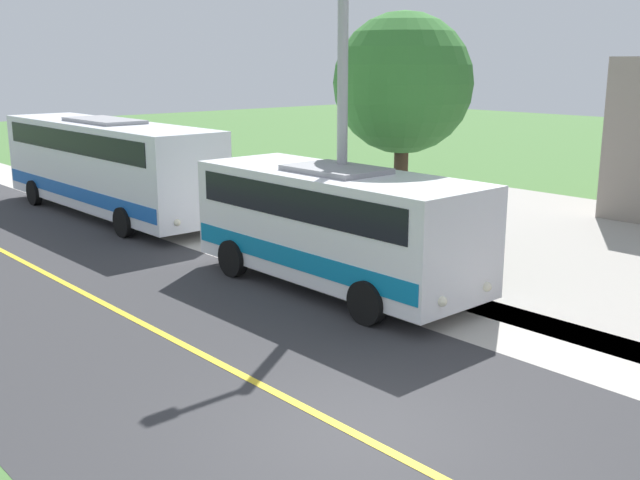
{
  "coord_description": "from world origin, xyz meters",
  "views": [
    {
      "loc": [
        6.68,
        6.69,
        5.08
      ],
      "look_at": [
        -3.5,
        -4.71,
        1.4
      ],
      "focal_mm": 41.85,
      "sensor_mm": 36.0,
      "label": 1
    }
  ],
  "objects_px": {
    "shuttle_bus_front": "(336,222)",
    "tree_curbside": "(403,84)",
    "street_light_pole": "(338,111)",
    "transit_bus_rear": "(107,163)"
  },
  "relations": [
    {
      "from": "shuttle_bus_front",
      "to": "tree_curbside",
      "type": "relative_size",
      "value": 1.19
    },
    {
      "from": "shuttle_bus_front",
      "to": "street_light_pole",
      "type": "distance_m",
      "value": 2.48
    },
    {
      "from": "transit_bus_rear",
      "to": "street_light_pole",
      "type": "distance_m",
      "value": 11.2
    },
    {
      "from": "street_light_pole",
      "to": "tree_curbside",
      "type": "distance_m",
      "value": 2.61
    },
    {
      "from": "shuttle_bus_front",
      "to": "transit_bus_rear",
      "type": "height_order",
      "value": "transit_bus_rear"
    },
    {
      "from": "street_light_pole",
      "to": "tree_curbside",
      "type": "height_order",
      "value": "street_light_pole"
    },
    {
      "from": "shuttle_bus_front",
      "to": "street_light_pole",
      "type": "relative_size",
      "value": 1.04
    },
    {
      "from": "transit_bus_rear",
      "to": "shuttle_bus_front",
      "type": "bearing_deg",
      "value": 90.15
    },
    {
      "from": "shuttle_bus_front",
      "to": "transit_bus_rear",
      "type": "bearing_deg",
      "value": -89.85
    },
    {
      "from": "shuttle_bus_front",
      "to": "tree_curbside",
      "type": "bearing_deg",
      "value": -167.85
    }
  ]
}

